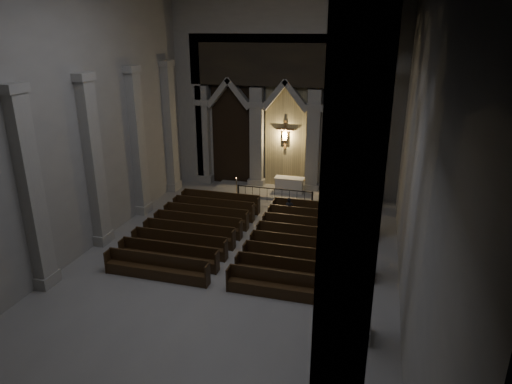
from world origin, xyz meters
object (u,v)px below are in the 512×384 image
altar (289,185)px  candle_stand_left (237,192)px  altar_rail (274,193)px  worshipper (289,210)px  pews (246,239)px  candle_stand_right (324,199)px

altar → candle_stand_left: (-2.96, -1.54, -0.26)m
altar_rail → worshipper: 2.88m
altar → candle_stand_left: size_ratio=1.40×
candle_stand_left → worshipper: bearing=-34.7°
altar → altar_rail: (-0.55, -1.66, -0.02)m
worshipper → altar: bearing=92.4°
pews → altar_rail: bearing=90.0°
altar → candle_stand_right: candle_stand_right is taller
altar_rail → pews: pews is taller
candle_stand_left → worshipper: worshipper is taller
candle_stand_right → pews: 6.88m
candle_stand_right → worshipper: (-1.48, -2.89, 0.33)m
altar → worshipper: 4.26m
altar_rail → altar: bearing=71.5°
altar_rail → candle_stand_left: 2.42m
pews → candle_stand_left: bearing=111.9°
altar → candle_stand_left: 3.34m
altar_rail → worshipper: worshipper is taller
altar → worshipper: bearing=-78.6°
altar → worshipper: (0.84, -4.17, 0.04)m
altar_rail → worshipper: (1.40, -2.52, 0.06)m
altar_rail → candle_stand_left: size_ratio=3.53×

